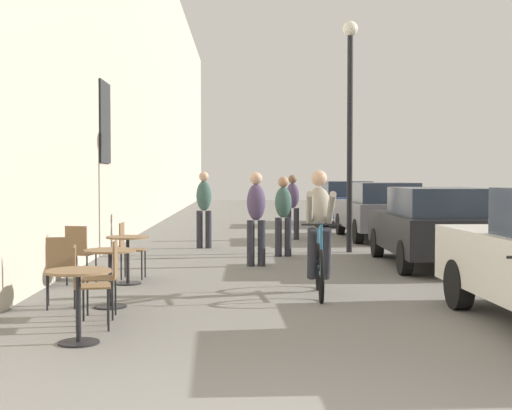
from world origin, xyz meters
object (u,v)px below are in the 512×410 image
cafe_chair_far_toward_wall (128,246)px  pedestrian_far (204,205)px  cafe_table_near (78,290)px  street_lamp (350,106)px  pedestrian_near (256,213)px  cafe_table_far (128,250)px  pedestrian_furthest (292,203)px  cafe_chair_mid_toward_street (106,273)px  cyclist_on_bicycle (319,235)px  cafe_table_mid (110,266)px  cafe_chair_far_toward_street (79,250)px  parked_car_fourth (345,202)px  cafe_chair_near_toward_street (85,281)px  pedestrian_mid (283,212)px  parked_car_third (379,210)px  cafe_chair_mid_toward_wall (61,267)px  parked_car_second (433,225)px

cafe_chair_far_toward_wall → pedestrian_far: bearing=78.8°
cafe_table_near → street_lamp: street_lamp is taller
pedestrian_near → cafe_table_far: bearing=-133.2°
pedestrian_near → pedestrian_furthest: bearing=79.1°
cafe_chair_mid_toward_street → cafe_chair_far_toward_wall: size_ratio=1.00×
cafe_table_far → cyclist_on_bicycle: 2.97m
cafe_table_mid → cafe_chair_far_toward_street: 2.03m
cafe_chair_far_toward_wall → parked_car_fourth: 13.66m
cafe_chair_near_toward_street → street_lamp: (3.97, 7.68, 2.59)m
cafe_chair_mid_toward_street → pedestrian_mid: pedestrian_mid is taller
cafe_chair_near_toward_street → parked_car_third: parked_car_third is taller
cafe_chair_mid_toward_wall → cafe_chair_far_toward_street: same height
parked_car_third → parked_car_fourth: bearing=90.9°
cafe_table_near → cafe_chair_far_toward_street: cafe_chair_far_toward_street is taller
pedestrian_mid → pedestrian_far: (-1.69, 1.70, 0.06)m
cafe_chair_far_toward_street → pedestrian_near: bearing=39.0°
cafe_table_near → pedestrian_far: bearing=85.4°
pedestrian_mid → street_lamp: street_lamp is taller
pedestrian_far → parked_car_third: pedestrian_far is taller
pedestrian_far → street_lamp: 3.91m
pedestrian_far → cafe_chair_mid_toward_wall: bearing=-100.6°
cyclist_on_bicycle → pedestrian_mid: cyclist_on_bicycle is taller
cafe_table_mid → street_lamp: (3.94, 6.39, 2.59)m
cafe_chair_near_toward_street → cyclist_on_bicycle: bearing=39.4°
pedestrian_near → pedestrian_far: (-1.11, 3.27, 0.02)m
pedestrian_furthest → parked_car_third: bearing=2.8°
cafe_table_mid → cafe_table_far: bearing=92.5°
cafe_chair_near_toward_street → cafe_chair_mid_toward_wall: same height
cafe_table_far → pedestrian_far: size_ratio=0.42×
cafe_chair_mid_toward_wall → pedestrian_furthest: (3.53, 9.53, 0.42)m
parked_car_second → cafe_chair_mid_toward_street: bearing=-137.0°
cafe_table_far → pedestrian_mid: pedestrian_mid is taller
pedestrian_mid → cafe_chair_far_toward_wall: bearing=-130.3°
cafe_table_mid → street_lamp: bearing=58.4°
pedestrian_near → pedestrian_far: size_ratio=0.98×
cafe_chair_far_toward_wall → parked_car_fourth: (5.26, 12.61, 0.24)m
parked_car_second → parked_car_fourth: 11.10m
cafe_chair_mid_toward_wall → parked_car_fourth: parked_car_fourth is taller
cafe_chair_mid_toward_street → parked_car_fourth: (5.02, 15.78, 0.24)m
cafe_table_far → parked_car_third: bearing=55.3°
cafe_table_far → street_lamp: street_lamp is taller
cafe_chair_mid_toward_wall → cafe_chair_far_toward_wall: (0.43, 2.58, 0.00)m
parked_car_fourth → cafe_chair_far_toward_wall: bearing=-112.6°
cafe_table_near → parked_car_second: size_ratio=0.18×
cafe_table_near → cafe_table_far: same height
cafe_table_far → cafe_chair_far_toward_wall: cafe_chair_far_toward_wall is taller
cafe_chair_mid_toward_wall → pedestrian_near: bearing=58.9°
cafe_table_mid → pedestrian_far: size_ratio=0.42×
cafe_chair_mid_toward_street → parked_car_second: size_ratio=0.22×
cafe_chair_near_toward_street → pedestrian_near: 5.69m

